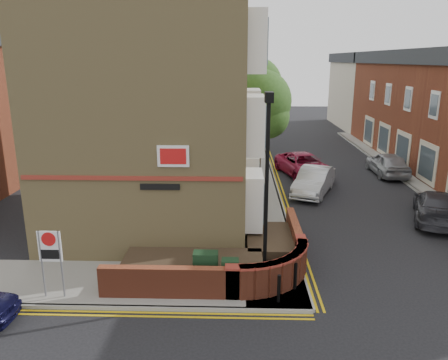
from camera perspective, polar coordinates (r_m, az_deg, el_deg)
ground at (r=13.73m, az=-1.46°, el=-16.74°), size 120.00×120.00×0.00m
pavement_corner at (r=15.55m, az=-14.47°, el=-12.89°), size 13.00×3.00×0.12m
pavement_main at (r=28.56m, az=4.34°, el=0.71°), size 2.00×32.00×0.12m
kerb_side at (r=14.31m, az=-16.16°, el=-15.68°), size 13.00×0.15×0.12m
kerb_main_near at (r=28.63m, az=6.34°, el=0.69°), size 0.15×32.00×0.12m
kerb_main_far at (r=27.64m, az=23.61°, el=-1.08°), size 0.15×40.00×0.12m
yellow_lines_side at (r=14.13m, az=-16.46°, el=-16.38°), size 13.00×0.28×0.01m
yellow_lines_main at (r=28.66m, az=6.84°, el=0.58°), size 0.28×32.00×0.01m
corner_building at (r=19.94m, az=-8.64°, el=12.17°), size 8.95×10.40×13.60m
garden_wall at (r=15.90m, az=-0.95°, el=-11.94°), size 6.80×6.00×1.20m
lamppost at (r=13.43m, az=5.56°, el=-1.82°), size 0.25×0.50×6.30m
utility_cabinet_large at (r=14.52m, az=-2.40°, el=-11.57°), size 0.80×0.45×1.20m
utility_cabinet_small at (r=14.24m, az=0.80°, el=-12.35°), size 0.55×0.40×1.10m
bollard_near at (r=13.82m, az=7.17°, el=-13.88°), size 0.11×0.11×0.90m
bollard_far at (r=14.59m, az=9.29°, el=-12.30°), size 0.11×0.11×0.90m
zone_sign at (r=14.52m, az=-21.74°, el=-8.70°), size 0.72×0.07×2.20m
far_terrace_cream at (r=51.58m, az=17.65°, el=11.13°), size 5.40×12.40×8.00m
tree_near at (r=25.81m, az=4.74°, el=9.61°), size 3.64×3.65×6.70m
tree_mid at (r=33.73m, az=4.08°, el=11.83°), size 4.03×4.03×7.42m
tree_far at (r=41.73m, az=3.66°, el=12.14°), size 3.81×3.81×7.00m
traffic_light_assembly at (r=36.91m, az=4.47°, el=8.37°), size 0.20×0.16×4.20m
silver_car_near at (r=24.95m, az=11.65°, el=-0.13°), size 3.16×4.77×1.49m
red_car_main at (r=28.69m, az=10.37°, el=1.94°), size 3.69×5.68×1.46m
grey_car_far at (r=22.67m, az=26.11°, el=-3.10°), size 3.56×5.30×1.42m
silver_car_far at (r=30.39m, az=20.57°, el=2.02°), size 1.84×4.51×1.53m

